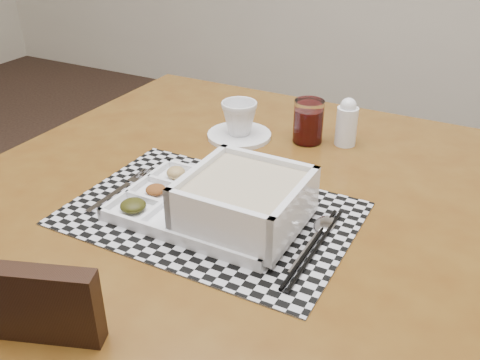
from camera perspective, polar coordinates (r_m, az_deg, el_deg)
name	(u,v)px	position (r m, az deg, el deg)	size (l,w,h in m)	color
dining_table	(237,223)	(1.09, -0.36, -4.56)	(1.07, 1.07, 0.80)	#522D0E
placemat	(211,213)	(0.97, -3.13, -3.59)	(0.50, 0.34, 0.00)	#B1B1B9
serving_tray	(235,205)	(0.92, -0.57, -2.63)	(0.34, 0.22, 0.10)	white
fork	(122,188)	(1.06, -12.52, -0.89)	(0.02, 0.19, 0.00)	#BBBAC1
spoon	(322,228)	(0.93, 8.74, -5.08)	(0.04, 0.18, 0.01)	#BBBAC1
chopsticks	(313,247)	(0.88, 7.84, -7.14)	(0.02, 0.24, 0.01)	black
saucer	(239,135)	(1.26, -0.08, 4.79)	(0.15, 0.15, 0.01)	white
cup	(239,118)	(1.24, -0.08, 6.64)	(0.08, 0.08, 0.08)	white
juice_glass	(308,123)	(1.23, 7.29, 6.05)	(0.07, 0.07, 0.10)	white
creamer_bottle	(347,123)	(1.23, 11.32, 6.03)	(0.05, 0.05, 0.11)	white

